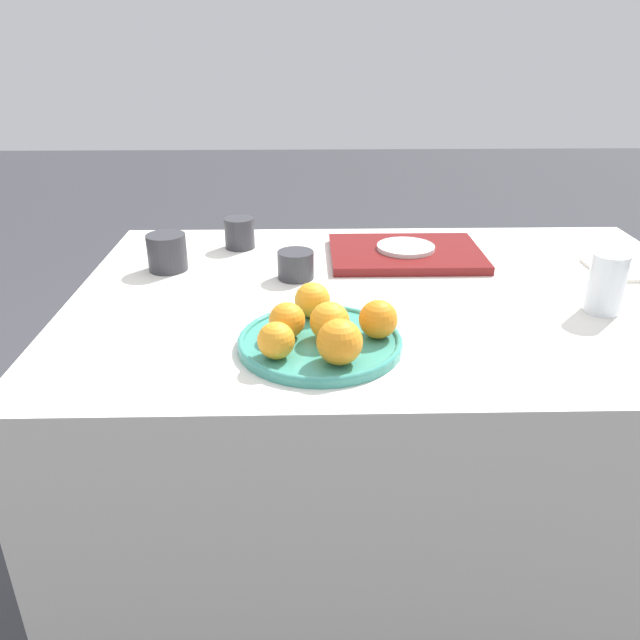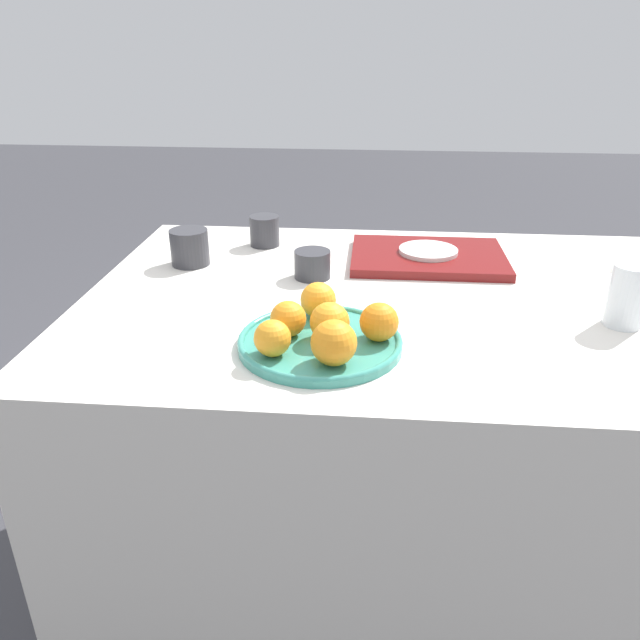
{
  "view_description": "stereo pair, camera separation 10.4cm",
  "coord_description": "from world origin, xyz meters",
  "px_view_note": "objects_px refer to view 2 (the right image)",
  "views": [
    {
      "loc": [
        -0.19,
        -1.18,
        1.23
      ],
      "look_at": [
        -0.16,
        -0.24,
        0.79
      ],
      "focal_mm": 35.0,
      "sensor_mm": 36.0,
      "label": 1
    },
    {
      "loc": [
        -0.08,
        -1.18,
        1.23
      ],
      "look_at": [
        -0.16,
        -0.24,
        0.79
      ],
      "focal_mm": 35.0,
      "sensor_mm": 36.0,
      "label": 2
    }
  ],
  "objects_px": {
    "orange_2": "(334,343)",
    "cup_0": "(312,264)",
    "cup_1": "(265,231)",
    "cup_2": "(190,247)",
    "orange_3": "(272,338)",
    "serving_tray": "(428,257)",
    "orange_4": "(318,300)",
    "orange_0": "(288,319)",
    "side_plate": "(428,251)",
    "water_glass": "(628,296)",
    "orange_1": "(330,322)",
    "fruit_platter": "(320,342)",
    "orange_5": "(379,322)"
  },
  "relations": [
    {
      "from": "orange_2",
      "to": "cup_0",
      "type": "relative_size",
      "value": 0.93
    },
    {
      "from": "cup_1",
      "to": "cup_2",
      "type": "distance_m",
      "value": 0.21
    },
    {
      "from": "cup_0",
      "to": "orange_3",
      "type": "bearing_deg",
      "value": -93.86
    },
    {
      "from": "orange_3",
      "to": "serving_tray",
      "type": "bearing_deg",
      "value": 61.15
    },
    {
      "from": "orange_2",
      "to": "cup_1",
      "type": "height_order",
      "value": "orange_2"
    },
    {
      "from": "cup_0",
      "to": "cup_1",
      "type": "xyz_separation_m",
      "value": [
        -0.14,
        0.21,
        0.01
      ]
    },
    {
      "from": "orange_3",
      "to": "orange_4",
      "type": "height_order",
      "value": "orange_4"
    },
    {
      "from": "orange_0",
      "to": "orange_2",
      "type": "xyz_separation_m",
      "value": [
        0.08,
        -0.09,
        0.01
      ]
    },
    {
      "from": "orange_2",
      "to": "side_plate",
      "type": "height_order",
      "value": "orange_2"
    },
    {
      "from": "water_glass",
      "to": "orange_3",
      "type": "bearing_deg",
      "value": -162.28
    },
    {
      "from": "orange_1",
      "to": "water_glass",
      "type": "bearing_deg",
      "value": 14.33
    },
    {
      "from": "orange_1",
      "to": "orange_4",
      "type": "bearing_deg",
      "value": 106.35
    },
    {
      "from": "cup_1",
      "to": "cup_2",
      "type": "height_order",
      "value": "cup_2"
    },
    {
      "from": "orange_0",
      "to": "cup_1",
      "type": "xyz_separation_m",
      "value": [
        -0.13,
        0.52,
        -0.01
      ]
    },
    {
      "from": "orange_2",
      "to": "cup_1",
      "type": "distance_m",
      "value": 0.65
    },
    {
      "from": "side_plate",
      "to": "cup_1",
      "type": "distance_m",
      "value": 0.41
    },
    {
      "from": "cup_1",
      "to": "cup_2",
      "type": "xyz_separation_m",
      "value": [
        -0.15,
        -0.15,
        0.0
      ]
    },
    {
      "from": "fruit_platter",
      "to": "orange_4",
      "type": "xyz_separation_m",
      "value": [
        -0.01,
        0.1,
        0.04
      ]
    },
    {
      "from": "fruit_platter",
      "to": "orange_4",
      "type": "distance_m",
      "value": 0.1
    },
    {
      "from": "orange_1",
      "to": "cup_0",
      "type": "height_order",
      "value": "orange_1"
    },
    {
      "from": "water_glass",
      "to": "cup_0",
      "type": "height_order",
      "value": "water_glass"
    },
    {
      "from": "orange_1",
      "to": "water_glass",
      "type": "distance_m",
      "value": 0.54
    },
    {
      "from": "orange_3",
      "to": "water_glass",
      "type": "bearing_deg",
      "value": 17.72
    },
    {
      "from": "orange_1",
      "to": "water_glass",
      "type": "xyz_separation_m",
      "value": [
        0.52,
        0.13,
        0.01
      ]
    },
    {
      "from": "orange_3",
      "to": "orange_5",
      "type": "height_order",
      "value": "orange_5"
    },
    {
      "from": "cup_0",
      "to": "water_glass",
      "type": "bearing_deg",
      "value": -17.94
    },
    {
      "from": "fruit_platter",
      "to": "orange_2",
      "type": "relative_size",
      "value": 3.83
    },
    {
      "from": "serving_tray",
      "to": "orange_3",
      "type": "bearing_deg",
      "value": -118.85
    },
    {
      "from": "orange_2",
      "to": "orange_3",
      "type": "height_order",
      "value": "orange_2"
    },
    {
      "from": "orange_3",
      "to": "cup_2",
      "type": "relative_size",
      "value": 0.69
    },
    {
      "from": "orange_5",
      "to": "side_plate",
      "type": "bearing_deg",
      "value": 75.63
    },
    {
      "from": "cup_0",
      "to": "cup_2",
      "type": "height_order",
      "value": "cup_2"
    },
    {
      "from": "orange_0",
      "to": "water_glass",
      "type": "bearing_deg",
      "value": 11.57
    },
    {
      "from": "orange_4",
      "to": "side_plate",
      "type": "bearing_deg",
      "value": 58.0
    },
    {
      "from": "orange_0",
      "to": "water_glass",
      "type": "relative_size",
      "value": 0.54
    },
    {
      "from": "orange_0",
      "to": "orange_1",
      "type": "relative_size",
      "value": 0.92
    },
    {
      "from": "serving_tray",
      "to": "cup_2",
      "type": "distance_m",
      "value": 0.55
    },
    {
      "from": "orange_0",
      "to": "orange_1",
      "type": "xyz_separation_m",
      "value": [
        0.07,
        -0.01,
        0.0
      ]
    },
    {
      "from": "cup_0",
      "to": "orange_1",
      "type": "bearing_deg",
      "value": -79.33
    },
    {
      "from": "orange_4",
      "to": "water_glass",
      "type": "bearing_deg",
      "value": 4.12
    },
    {
      "from": "side_plate",
      "to": "cup_2",
      "type": "bearing_deg",
      "value": -172.76
    },
    {
      "from": "fruit_platter",
      "to": "cup_2",
      "type": "xyz_separation_m",
      "value": [
        -0.33,
        0.38,
        0.03
      ]
    },
    {
      "from": "orange_4",
      "to": "serving_tray",
      "type": "distance_m",
      "value": 0.42
    },
    {
      "from": "orange_5",
      "to": "serving_tray",
      "type": "distance_m",
      "value": 0.46
    },
    {
      "from": "serving_tray",
      "to": "cup_1",
      "type": "bearing_deg",
      "value": 168.19
    },
    {
      "from": "water_glass",
      "to": "side_plate",
      "type": "xyz_separation_m",
      "value": [
        -0.33,
        0.32,
        -0.03
      ]
    },
    {
      "from": "orange_4",
      "to": "side_plate",
      "type": "relative_size",
      "value": 0.48
    },
    {
      "from": "orange_0",
      "to": "fruit_platter",
      "type": "bearing_deg",
      "value": -13.22
    },
    {
      "from": "serving_tray",
      "to": "side_plate",
      "type": "xyz_separation_m",
      "value": [
        0.0,
        0.0,
        0.02
      ]
    },
    {
      "from": "fruit_platter",
      "to": "serving_tray",
      "type": "height_order",
      "value": "same"
    }
  ]
}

